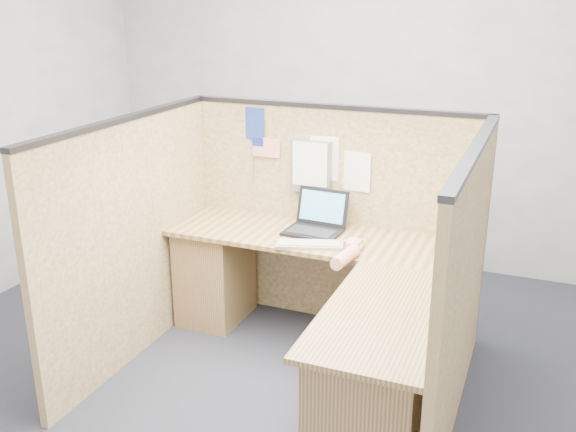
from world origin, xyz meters
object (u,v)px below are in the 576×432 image
at_px(l_desk, 322,314).
at_px(laptop, 316,221).
at_px(mouse, 354,246).
at_px(keyboard, 309,244).

bearing_deg(l_desk, laptop, 114.12).
relative_size(laptop, mouse, 3.22).
bearing_deg(mouse, laptop, 143.64).
xyz_separation_m(laptop, keyboard, (0.06, -0.29, -0.05)).
distance_m(l_desk, mouse, 0.45).
xyz_separation_m(l_desk, mouse, (0.11, 0.25, 0.36)).
bearing_deg(keyboard, laptop, 83.91).
relative_size(laptop, keyboard, 0.85).
height_order(l_desk, mouse, mouse).
distance_m(laptop, mouse, 0.41).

